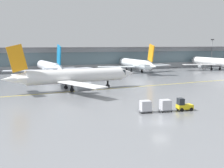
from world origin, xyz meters
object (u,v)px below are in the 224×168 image
(gate_airplane_4, at_px, (213,62))
(apron_light_mast_1, at_px, (212,52))
(baggage_tug, at_px, (183,105))
(gate_airplane_2, at_px, (49,67))
(gate_airplane_3, at_px, (135,64))
(cargo_dolly_lead, at_px, (165,105))
(taxiing_regional_jet, at_px, (75,76))
(cargo_dolly_trailing, at_px, (145,106))

(gate_airplane_4, height_order, apron_light_mast_1, apron_light_mast_1)
(baggage_tug, bearing_deg, gate_airplane_2, 110.46)
(gate_airplane_3, height_order, apron_light_mast_1, apron_light_mast_1)
(cargo_dolly_lead, bearing_deg, baggage_tug, -0.00)
(taxiing_regional_jet, xyz_separation_m, apron_light_mast_1, (77.42, 46.14, 3.95))
(cargo_dolly_lead, bearing_deg, gate_airplane_4, 53.43)
(taxiing_regional_jet, relative_size, apron_light_mast_1, 2.52)
(taxiing_regional_jet, xyz_separation_m, baggage_tug, (11.75, -27.57, -2.39))
(taxiing_regional_jet, bearing_deg, cargo_dolly_trailing, -84.86)
(gate_airplane_4, height_order, baggage_tug, gate_airplane_4)
(gate_airplane_2, height_order, taxiing_regional_jet, taxiing_regional_jet)
(cargo_dolly_trailing, xyz_separation_m, apron_light_mast_1, (72.22, 72.79, 6.17))
(cargo_dolly_lead, bearing_deg, cargo_dolly_trailing, -180.00)
(taxiing_regional_jet, distance_m, cargo_dolly_trailing, 27.25)
(gate_airplane_2, height_order, gate_airplane_4, gate_airplane_4)
(gate_airplane_4, distance_m, cargo_dolly_trailing, 86.99)
(cargo_dolly_trailing, bearing_deg, apron_light_mast_1, 53.16)
(taxiing_regional_jet, bearing_deg, baggage_tug, -72.80)
(gate_airplane_2, bearing_deg, cargo_dolly_trailing, -178.23)
(gate_airplane_3, xyz_separation_m, cargo_dolly_lead, (-23.30, -61.51, -2.22))
(gate_airplane_3, height_order, cargo_dolly_lead, gate_airplane_3)
(gate_airplane_2, relative_size, gate_airplane_3, 0.99)
(taxiing_regional_jet, relative_size, cargo_dolly_lead, 14.37)
(gate_airplane_3, xyz_separation_m, cargo_dolly_trailing, (-26.69, -61.04, -2.22))
(cargo_dolly_lead, bearing_deg, apron_light_mast_1, 54.72)
(gate_airplane_4, height_order, cargo_dolly_trailing, gate_airplane_4)
(taxiing_regional_jet, bearing_deg, gate_airplane_3, 41.26)
(gate_airplane_2, xyz_separation_m, taxiing_regional_jet, (1.27, -31.08, 0.06))
(gate_airplane_2, distance_m, gate_airplane_3, 33.32)
(taxiing_regional_jet, relative_size, baggage_tug, 11.94)
(taxiing_regional_jet, height_order, cargo_dolly_lead, taxiing_regional_jet)
(taxiing_regional_jet, bearing_deg, gate_airplane_4, 20.24)
(taxiing_regional_jet, bearing_deg, apron_light_mast_1, 24.90)
(baggage_tug, distance_m, cargo_dolly_trailing, 6.62)
(gate_airplane_2, height_order, gate_airplane_3, gate_airplane_3)
(gate_airplane_3, relative_size, apron_light_mast_1, 2.51)
(gate_airplane_2, height_order, cargo_dolly_trailing, gate_airplane_2)
(apron_light_mast_1, bearing_deg, cargo_dolly_lead, -133.21)
(baggage_tug, bearing_deg, cargo_dolly_lead, 180.00)
(gate_airplane_4, relative_size, baggage_tug, 11.89)
(gate_airplane_2, distance_m, gate_airplane_4, 69.40)
(baggage_tug, xyz_separation_m, apron_light_mast_1, (65.67, 73.70, 6.33))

